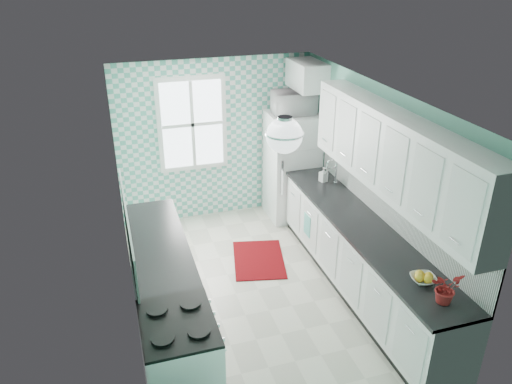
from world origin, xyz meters
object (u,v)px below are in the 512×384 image
object	(u,v)px
stove	(181,364)
fridge	(292,166)
fruit_bowl	(423,279)
sink	(325,187)
microwave	(294,103)
ceiling_light	(284,135)
potted_plant	(446,288)

from	to	relation	value
stove	fridge	bearing A→B (deg)	54.78
stove	fruit_bowl	world-z (taller)	fruit_bowl
fridge	sink	distance (m)	1.04
microwave	fruit_bowl	bearing A→B (deg)	94.23
ceiling_light	stove	bearing A→B (deg)	-149.95
stove	sink	world-z (taller)	sink
fridge	microwave	xyz separation A→B (m)	(0.00, 0.00, 1.01)
microwave	ceiling_light	bearing A→B (deg)	69.38
sink	ceiling_light	bearing A→B (deg)	-128.66
fridge	sink	xyz separation A→B (m)	(0.09, -1.03, 0.09)
fridge	stove	world-z (taller)	fridge
ceiling_light	fridge	size ratio (longest dim) A/B	0.21
fridge	potted_plant	bearing A→B (deg)	-87.71
ceiling_light	microwave	bearing A→B (deg)	66.69
fruit_bowl	ceiling_light	bearing A→B (deg)	147.51
fruit_bowl	potted_plant	bearing A→B (deg)	-90.00
stove	potted_plant	distance (m)	2.50
fridge	sink	size ratio (longest dim) A/B	3.18
stove	sink	xyz separation A→B (m)	(2.40, 2.24, 0.42)
stove	microwave	distance (m)	4.22
ceiling_light	potted_plant	size ratio (longest dim) A/B	1.16
ceiling_light	potted_plant	distance (m)	2.03
potted_plant	microwave	world-z (taller)	microwave
ceiling_light	sink	distance (m)	2.40
sink	fridge	bearing A→B (deg)	94.49
stove	potted_plant	xyz separation A→B (m)	(2.40, -0.39, 0.58)
fruit_bowl	microwave	bearing A→B (deg)	91.54
ceiling_light	fruit_bowl	xyz separation A→B (m)	(1.20, -0.76, -1.35)
ceiling_light	sink	xyz separation A→B (m)	(1.20, 1.55, -1.39)
fridge	fruit_bowl	world-z (taller)	fridge
sink	microwave	distance (m)	1.39
microwave	potted_plant	bearing A→B (deg)	94.09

